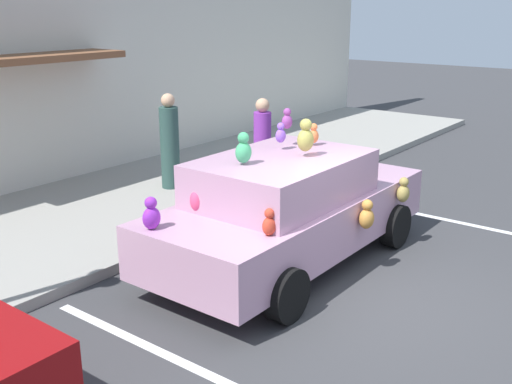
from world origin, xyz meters
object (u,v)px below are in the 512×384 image
(plush_covered_car, at_px, (288,208))
(teddy_bear_on_sidewalk, at_px, (202,189))
(pedestrian_near_shopfront, at_px, (170,144))
(pedestrian_walking_past, at_px, (262,146))

(plush_covered_car, bearing_deg, teddy_bear_on_sidewalk, 73.94)
(teddy_bear_on_sidewalk, xyz_separation_m, pedestrian_near_shopfront, (0.67, 1.40, 0.45))
(pedestrian_near_shopfront, distance_m, pedestrian_walking_past, 1.71)
(pedestrian_near_shopfront, xyz_separation_m, pedestrian_walking_past, (0.98, -1.40, -0.03))
(plush_covered_car, distance_m, teddy_bear_on_sidewalk, 2.24)
(teddy_bear_on_sidewalk, height_order, pedestrian_near_shopfront, pedestrian_near_shopfront)
(plush_covered_car, xyz_separation_m, pedestrian_near_shopfront, (1.28, 3.53, 0.17))
(plush_covered_car, bearing_deg, pedestrian_near_shopfront, 70.02)
(plush_covered_car, bearing_deg, pedestrian_walking_past, 43.33)
(teddy_bear_on_sidewalk, distance_m, pedestrian_near_shopfront, 1.61)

